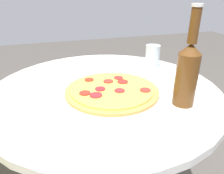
{
  "coord_description": "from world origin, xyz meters",
  "views": [
    {
      "loc": [
        -0.72,
        0.19,
        1.08
      ],
      "look_at": [
        -0.04,
        -0.02,
        0.75
      ],
      "focal_mm": 35.0,
      "sensor_mm": 36.0,
      "label": 1
    }
  ],
  "objects": [
    {
      "name": "table",
      "position": [
        0.0,
        0.0,
        0.55
      ],
      "size": [
        0.86,
        0.86,
        0.73
      ],
      "color": "silver",
      "rests_on": "ground_plane"
    },
    {
      "name": "beer_bottle",
      "position": [
        -0.19,
        -0.21,
        0.85
      ],
      "size": [
        0.07,
        0.07,
        0.31
      ],
      "color": "#563314",
      "rests_on": "table"
    },
    {
      "name": "pizza",
      "position": [
        -0.04,
        -0.02,
        0.74
      ],
      "size": [
        0.34,
        0.34,
        0.02
      ],
      "color": "#C68E47",
      "rests_on": "table"
    },
    {
      "name": "drinking_glass",
      "position": [
        0.15,
        -0.27,
        0.79
      ],
      "size": [
        0.07,
        0.07,
        0.1
      ],
      "color": "#ADBCC6",
      "rests_on": "table"
    }
  ]
}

